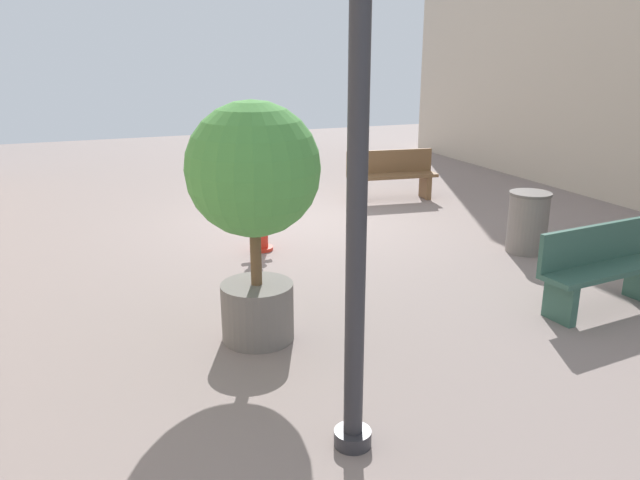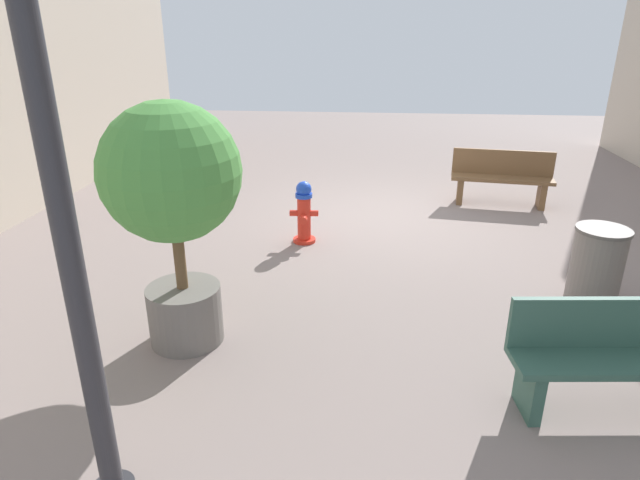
{
  "view_description": "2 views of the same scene",
  "coord_description": "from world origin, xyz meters",
  "px_view_note": "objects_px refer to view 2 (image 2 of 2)",
  "views": [
    {
      "loc": [
        3.54,
        9.62,
        2.83
      ],
      "look_at": [
        0.77,
        2.62,
        0.5
      ],
      "focal_mm": 34.86,
      "sensor_mm": 36.0,
      "label": 1
    },
    {
      "loc": [
        0.22,
        8.57,
        2.96
      ],
      "look_at": [
        0.76,
        2.95,
        0.71
      ],
      "focal_mm": 30.08,
      "sensor_mm": 36.0,
      "label": 2
    }
  ],
  "objects_px": {
    "bench_near": "(502,177)",
    "bench_far": "(613,355)",
    "fire_hydrant": "(304,212)",
    "planter_tree": "(173,192)",
    "street_lamp": "(43,115)",
    "trash_bin": "(597,265)"
  },
  "relations": [
    {
      "from": "fire_hydrant",
      "to": "bench_far",
      "type": "xyz_separation_m",
      "value": [
        -2.94,
        3.43,
        0.03
      ]
    },
    {
      "from": "fire_hydrant",
      "to": "planter_tree",
      "type": "relative_size",
      "value": 0.38
    },
    {
      "from": "bench_near",
      "to": "bench_far",
      "type": "distance_m",
      "value": 5.59
    },
    {
      "from": "bench_far",
      "to": "street_lamp",
      "type": "xyz_separation_m",
      "value": [
        3.64,
        1.31,
        2.06
      ]
    },
    {
      "from": "bench_far",
      "to": "trash_bin",
      "type": "distance_m",
      "value": 2.05
    },
    {
      "from": "bench_far",
      "to": "trash_bin",
      "type": "bearing_deg",
      "value": -107.21
    },
    {
      "from": "bench_near",
      "to": "planter_tree",
      "type": "bearing_deg",
      "value": 50.13
    },
    {
      "from": "planter_tree",
      "to": "trash_bin",
      "type": "xyz_separation_m",
      "value": [
        -4.4,
        -1.29,
        -1.12
      ]
    },
    {
      "from": "fire_hydrant",
      "to": "street_lamp",
      "type": "relative_size",
      "value": 0.22
    },
    {
      "from": "bench_near",
      "to": "planter_tree",
      "type": "xyz_separation_m",
      "value": [
        4.11,
        4.92,
        1.06
      ]
    },
    {
      "from": "street_lamp",
      "to": "fire_hydrant",
      "type": "bearing_deg",
      "value": -98.37
    },
    {
      "from": "fire_hydrant",
      "to": "bench_far",
      "type": "bearing_deg",
      "value": 130.59
    },
    {
      "from": "planter_tree",
      "to": "trash_bin",
      "type": "bearing_deg",
      "value": -163.65
    },
    {
      "from": "planter_tree",
      "to": "street_lamp",
      "type": "distance_m",
      "value": 2.22
    },
    {
      "from": "bench_far",
      "to": "street_lamp",
      "type": "bearing_deg",
      "value": 19.86
    },
    {
      "from": "street_lamp",
      "to": "trash_bin",
      "type": "distance_m",
      "value": 5.76
    },
    {
      "from": "bench_far",
      "to": "planter_tree",
      "type": "bearing_deg",
      "value": -10.0
    },
    {
      "from": "fire_hydrant",
      "to": "bench_near",
      "type": "relative_size",
      "value": 0.52
    },
    {
      "from": "bench_far",
      "to": "bench_near",
      "type": "bearing_deg",
      "value": -93.23
    },
    {
      "from": "bench_far",
      "to": "planter_tree",
      "type": "distance_m",
      "value": 3.99
    },
    {
      "from": "bench_near",
      "to": "planter_tree",
      "type": "distance_m",
      "value": 6.49
    },
    {
      "from": "bench_near",
      "to": "trash_bin",
      "type": "bearing_deg",
      "value": 94.59
    }
  ]
}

